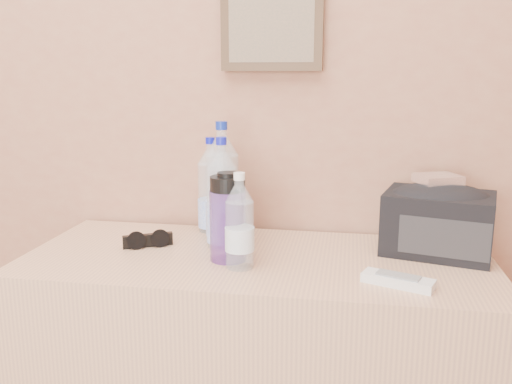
% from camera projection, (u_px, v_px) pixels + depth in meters
% --- Properties ---
extents(picture_frame, '(0.30, 0.03, 0.25)m').
position_uv_depth(picture_frame, '(272.00, 27.00, 1.58)').
color(picture_frame, '#382311').
rests_on(picture_frame, room_shell).
extents(pet_large_a, '(0.08, 0.08, 0.31)m').
position_uv_depth(pet_large_a, '(222.00, 199.00, 1.52)').
color(pet_large_a, silver).
rests_on(pet_large_a, dresser).
extents(pet_large_b, '(0.08, 0.08, 0.29)m').
position_uv_depth(pet_large_b, '(211.00, 190.00, 1.68)').
color(pet_large_b, white).
rests_on(pet_large_b, dresser).
extents(pet_large_c, '(0.10, 0.10, 0.35)m').
position_uv_depth(pet_large_c, '(222.00, 189.00, 1.57)').
color(pet_large_c, silver).
rests_on(pet_large_c, dresser).
extents(pet_small, '(0.07, 0.07, 0.25)m').
position_uv_depth(pet_small, '(240.00, 226.00, 1.36)').
color(pet_small, white).
rests_on(pet_small, dresser).
extents(nalgene_bottle, '(0.10, 0.10, 0.24)m').
position_uv_depth(nalgene_bottle, '(228.00, 217.00, 1.41)').
color(nalgene_bottle, '#5C2D85').
rests_on(nalgene_bottle, dresser).
extents(sunglasses, '(0.15, 0.11, 0.04)m').
position_uv_depth(sunglasses, '(148.00, 240.00, 1.54)').
color(sunglasses, black).
rests_on(sunglasses, dresser).
extents(ac_remote, '(0.17, 0.11, 0.02)m').
position_uv_depth(ac_remote, '(398.00, 281.00, 1.26)').
color(ac_remote, beige).
rests_on(ac_remote, dresser).
extents(toiletry_bag, '(0.32, 0.26, 0.19)m').
position_uv_depth(toiletry_bag, '(438.00, 219.00, 1.47)').
color(toiletry_bag, black).
rests_on(toiletry_bag, dresser).
extents(foil_packet, '(0.14, 0.13, 0.02)m').
position_uv_depth(foil_packet, '(438.00, 179.00, 1.48)').
color(foil_packet, white).
rests_on(foil_packet, toiletry_bag).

